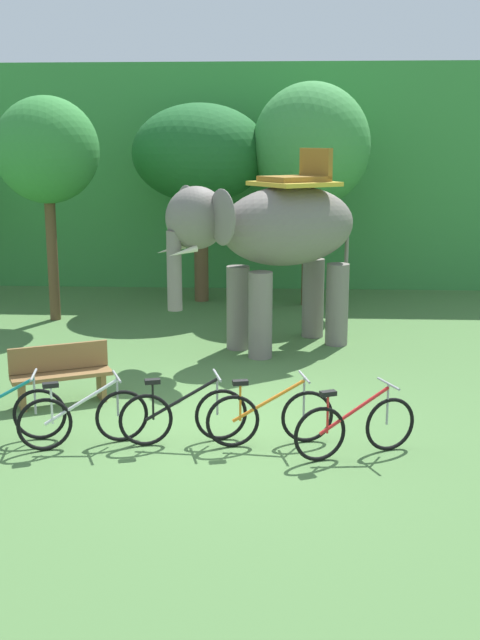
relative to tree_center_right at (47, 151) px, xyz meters
The scene contains 12 objects.
ground_plane 8.65m from the tree_center_right, 56.78° to the right, with size 80.00×80.00×0.00m, color #4C753D.
foliage_hedge 8.29m from the tree_center_right, 58.74° to the left, with size 36.00×6.00×5.89m, color #3D8E42.
tree_center_right is the anchor object (origin of this frame).
tree_right 3.83m from the tree_center_right, 37.01° to the left, with size 3.28×3.28×4.80m.
tree_center_left 6.04m from the tree_center_right, 18.86° to the left, with size 2.76×2.76×5.26m.
elephant 5.62m from the tree_center_right, 24.97° to the right, with size 3.96×3.38×3.78m.
bike_teal 8.11m from the tree_center_right, 79.40° to the right, with size 1.69×0.52×0.92m.
bike_white 8.47m from the tree_center_right, 71.30° to the right, with size 1.60×0.76×0.92m.
bike_black 8.79m from the tree_center_right, 62.28° to the right, with size 1.67×0.62×0.92m.
bike_orange 9.34m from the tree_center_right, 55.63° to the right, with size 1.68×0.58×0.92m.
bike_red 10.19m from the tree_center_right, 51.38° to the right, with size 1.59×0.79×0.92m.
wooden_bench 6.74m from the tree_center_right, 73.10° to the right, with size 1.53×1.02×0.89m.
Camera 1 is at (0.79, -10.46, 3.91)m, focal length 44.27 mm.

